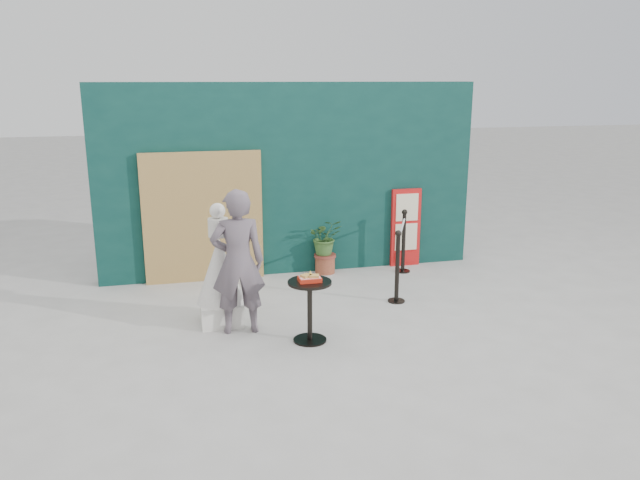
# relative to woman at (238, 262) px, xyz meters

# --- Properties ---
(ground) EXTENTS (60.00, 60.00, 0.00)m
(ground) POSITION_rel_woman_xyz_m (1.13, -0.80, -0.90)
(ground) COLOR #ADAAA5
(ground) RESTS_ON ground
(back_wall) EXTENTS (6.00, 0.30, 3.00)m
(back_wall) POSITION_rel_woman_xyz_m (1.13, 2.35, 0.60)
(back_wall) COLOR #0A302C
(back_wall) RESTS_ON ground
(bamboo_fence) EXTENTS (1.80, 0.08, 2.00)m
(bamboo_fence) POSITION_rel_woman_xyz_m (-0.27, 2.14, 0.10)
(bamboo_fence) COLOR tan
(bamboo_fence) RESTS_ON ground
(woman) EXTENTS (0.67, 0.46, 1.80)m
(woman) POSITION_rel_woman_xyz_m (0.00, 0.00, 0.00)
(woman) COLOR #605259
(woman) RESTS_ON ground
(menu_board) EXTENTS (0.50, 0.07, 1.30)m
(menu_board) POSITION_rel_woman_xyz_m (3.03, 2.16, -0.25)
(menu_board) COLOR red
(menu_board) RESTS_ON ground
(statue) EXTENTS (0.61, 0.61, 1.57)m
(statue) POSITION_rel_woman_xyz_m (-0.19, 0.32, -0.26)
(statue) COLOR silver
(statue) RESTS_ON ground
(cafe_table) EXTENTS (0.52, 0.52, 0.75)m
(cafe_table) POSITION_rel_woman_xyz_m (0.78, -0.50, -0.40)
(cafe_table) COLOR black
(cafe_table) RESTS_ON ground
(food_basket) EXTENTS (0.26, 0.19, 0.11)m
(food_basket) POSITION_rel_woman_xyz_m (0.78, -0.49, -0.11)
(food_basket) COLOR red
(food_basket) RESTS_ON cafe_table
(planter) EXTENTS (0.52, 0.45, 0.89)m
(planter) POSITION_rel_woman_xyz_m (1.62, 2.08, -0.38)
(planter) COLOR #965731
(planter) RESTS_ON ground
(stanchion_barrier) EXTENTS (0.84, 1.54, 1.03)m
(stanchion_barrier) POSITION_rel_woman_xyz_m (2.57, 1.18, -0.40)
(stanchion_barrier) COLOR black
(stanchion_barrier) RESTS_ON ground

